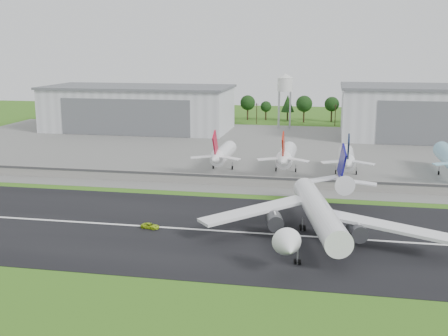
% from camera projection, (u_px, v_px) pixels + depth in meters
% --- Properties ---
extents(ground, '(600.00, 600.00, 0.00)m').
position_uv_depth(ground, '(235.00, 247.00, 124.72)').
color(ground, '#316618').
rests_on(ground, ground).
extents(runway, '(320.00, 60.00, 0.10)m').
position_uv_depth(runway, '(242.00, 232.00, 134.31)').
color(runway, black).
rests_on(runway, ground).
extents(runway_centerline, '(220.00, 1.00, 0.02)m').
position_uv_depth(runway_centerline, '(242.00, 232.00, 134.29)').
color(runway_centerline, white).
rests_on(runway_centerline, runway).
extents(apron, '(320.00, 150.00, 0.10)m').
position_uv_depth(apron, '(283.00, 150.00, 239.83)').
color(apron, slate).
rests_on(apron, ground).
extents(blast_fence, '(240.00, 0.61, 3.50)m').
position_uv_depth(blast_fence, '(265.00, 182.00, 177.09)').
color(blast_fence, gray).
rests_on(blast_fence, ground).
extents(hangar_west, '(97.00, 44.00, 23.20)m').
position_uv_depth(hangar_west, '(139.00, 108.00, 295.20)').
color(hangar_west, silver).
rests_on(hangar_west, ground).
extents(water_tower, '(8.40, 8.40, 29.40)m').
position_uv_depth(water_tower, '(285.00, 83.00, 297.87)').
color(water_tower, '#99999E').
rests_on(water_tower, ground).
extents(utility_poles, '(230.00, 3.00, 12.00)m').
position_uv_depth(utility_poles, '(295.00, 125.00, 316.59)').
color(utility_poles, black).
rests_on(utility_poles, ground).
extents(treeline, '(320.00, 16.00, 22.00)m').
position_uv_depth(treeline, '(297.00, 121.00, 330.98)').
color(treeline, black).
rests_on(treeline, ground).
extents(main_airliner, '(56.10, 58.92, 18.17)m').
position_uv_depth(main_airliner, '(318.00, 218.00, 129.57)').
color(main_airliner, white).
rests_on(main_airliner, runway).
extents(ground_vehicle, '(5.04, 3.14, 1.30)m').
position_uv_depth(ground_vehicle, '(150.00, 226.00, 136.96)').
color(ground_vehicle, '#A3C917').
rests_on(ground_vehicle, runway).
extents(parked_jet_red_a, '(7.36, 31.29, 16.44)m').
position_uv_depth(parked_jet_red_a, '(222.00, 154.00, 200.17)').
color(parked_jet_red_a, white).
rests_on(parked_jet_red_a, ground).
extents(parked_jet_red_b, '(7.36, 31.29, 16.63)m').
position_uv_depth(parked_jet_red_b, '(286.00, 156.00, 195.97)').
color(parked_jet_red_b, white).
rests_on(parked_jet_red_b, ground).
extents(parked_jet_navy, '(7.36, 31.29, 16.48)m').
position_uv_depth(parked_jet_navy, '(347.00, 158.00, 192.13)').
color(parked_jet_navy, white).
rests_on(parked_jet_navy, ground).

